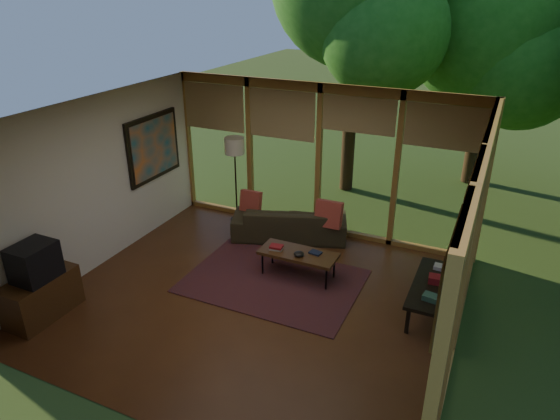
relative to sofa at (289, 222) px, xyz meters
The scene contains 24 objects.
floor 2.05m from the sofa, 80.51° to the right, with size 5.50×5.50×0.00m, color #593017.
ceiling 3.15m from the sofa, 80.51° to the right, with size 5.50×5.50×0.00m, color silver.
wall_left 3.31m from the sofa, 140.38° to the right, with size 0.04×5.00×2.70m, color silver.
wall_front 4.63m from the sofa, 85.75° to the right, with size 5.50×0.04×2.70m, color silver.
window_wall_back 1.21m from the sofa, 56.22° to the left, with size 5.50×0.12×2.70m, color #A47433.
window_wall_right 3.82m from the sofa, 32.96° to the right, with size 0.12×5.00×2.70m, color #A47433.
tree_ne 5.96m from the sofa, 58.95° to the left, with size 3.49×3.49×5.13m.
rug 1.55m from the sofa, 75.83° to the right, with size 2.62×1.85×0.01m, color maroon.
sofa is the anchor object (origin of this frame).
pillow_left 0.80m from the sofa, behind, with size 0.39×0.13×0.39m, color maroon.
pillow_right 0.81m from the sofa, ahead, with size 0.45×0.15×0.45m, color maroon.
ct_book_lower 1.27m from the sofa, 75.62° to the right, with size 0.19×0.15×0.03m, color #ADA49D.
ct_book_upper 1.27m from the sofa, 75.62° to the right, with size 0.20×0.15×0.03m, color maroon.
ct_book_side 1.43m from the sofa, 50.08° to the right, with size 0.18×0.13×0.03m, color black.
ct_bowl 1.47m from the sofa, 60.71° to the right, with size 0.16×0.16×0.07m, color black.
media_cabinet 4.16m from the sofa, 120.90° to the right, with size 0.50×1.00×0.60m, color #4C2D14.
television 4.18m from the sofa, 120.67° to the right, with size 0.45×0.55×0.50m, color black.
console_book_a 3.20m from the sofa, 31.23° to the right, with size 0.21×0.15×0.07m, color #2E5041.
console_book_b 3.00m from the sofa, 23.84° to the right, with size 0.22×0.16×0.10m, color maroon.
console_book_c 2.86m from the sofa, 16.46° to the right, with size 0.20×0.14×0.05m, color #ADA49D.
floor_lamp 1.65m from the sofa, 169.66° to the left, with size 0.36×0.36×1.65m.
coffee_table 1.35m from the sofa, 60.48° to the right, with size 1.20×0.50×0.43m.
side_console 3.01m from the sofa, 24.71° to the right, with size 0.60×1.40×0.46m.
wall_painting 2.76m from the sofa, 165.84° to the right, with size 0.06×1.35×1.15m.
Camera 1 is at (2.88, -5.38, 4.20)m, focal length 32.00 mm.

